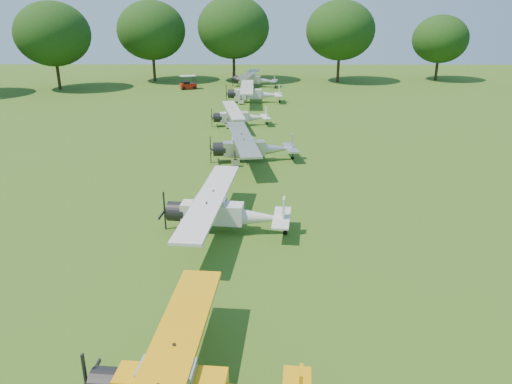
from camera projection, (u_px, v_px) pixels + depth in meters
ground at (221, 238)px, 26.49m from camera, size 160.00×160.00×0.00m
tree_belt at (292, 85)px, 23.77m from camera, size 137.36×130.27×14.52m
aircraft_3 at (222, 210)px, 26.74m from camera, size 6.98×11.10×2.18m
aircraft_4 at (251, 146)px, 38.86m from camera, size 6.91×10.95×2.15m
aircraft_5 at (238, 115)px, 50.22m from camera, size 5.99×9.49×1.86m
aircraft_6 at (252, 92)px, 61.97m from camera, size 7.00×11.12×2.20m
aircraft_7 at (253, 78)px, 73.70m from camera, size 6.83×10.81×2.12m
golf_cart at (188, 85)px, 71.93m from camera, size 2.57×2.06×1.92m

